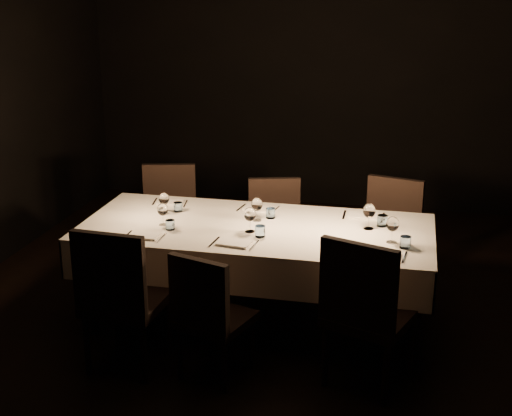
% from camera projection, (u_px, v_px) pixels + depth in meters
% --- Properties ---
extents(room, '(5.01, 6.01, 3.01)m').
position_uv_depth(room, '(256.00, 125.00, 4.89)').
color(room, black).
rests_on(room, ground).
extents(dining_table, '(2.52, 1.12, 0.76)m').
position_uv_depth(dining_table, '(256.00, 236.00, 5.15)').
color(dining_table, black).
rests_on(dining_table, ground).
extents(chair_near_left, '(0.51, 0.51, 1.00)m').
position_uv_depth(chair_near_left, '(120.00, 294.00, 4.54)').
color(chair_near_left, black).
rests_on(chair_near_left, ground).
extents(place_setting_near_left, '(0.29, 0.39, 0.16)m').
position_uv_depth(place_setting_near_left, '(159.00, 221.00, 5.04)').
color(place_setting_near_left, white).
rests_on(place_setting_near_left, dining_table).
extents(chair_near_center, '(0.53, 0.53, 0.87)m').
position_uv_depth(chair_near_center, '(208.00, 311.00, 4.45)').
color(chair_near_center, black).
rests_on(chair_near_center, ground).
extents(place_setting_near_center, '(0.33, 0.40, 0.18)m').
position_uv_depth(place_setting_near_center, '(248.00, 227.00, 4.90)').
color(place_setting_near_center, white).
rests_on(place_setting_near_center, dining_table).
extents(chair_near_right, '(0.62, 0.62, 1.01)m').
position_uv_depth(chair_near_right, '(365.00, 308.00, 4.34)').
color(chair_near_right, black).
rests_on(chair_near_right, ground).
extents(place_setting_near_right, '(0.34, 0.41, 0.18)m').
position_uv_depth(place_setting_near_right, '(392.00, 238.00, 4.70)').
color(place_setting_near_right, white).
rests_on(place_setting_near_right, dining_table).
extents(chair_far_left, '(0.54, 0.54, 0.94)m').
position_uv_depth(chair_far_left, '(169.00, 215.00, 6.11)').
color(chair_far_left, black).
rests_on(chair_far_left, ground).
extents(place_setting_far_left, '(0.31, 0.39, 0.17)m').
position_uv_depth(place_setting_far_left, '(169.00, 202.00, 5.46)').
color(place_setting_far_left, white).
rests_on(place_setting_far_left, dining_table).
extents(chair_far_center, '(0.53, 0.53, 0.89)m').
position_uv_depth(chair_far_center, '(275.00, 228.00, 5.87)').
color(chair_far_center, black).
rests_on(chair_far_center, ground).
extents(place_setting_far_center, '(0.33, 0.40, 0.17)m').
position_uv_depth(place_setting_far_center, '(260.00, 208.00, 5.31)').
color(place_setting_far_center, white).
rests_on(place_setting_far_center, dining_table).
extents(chair_far_right, '(0.55, 0.55, 0.95)m').
position_uv_depth(chair_far_right, '(389.00, 233.00, 5.69)').
color(chair_far_right, black).
rests_on(chair_far_right, ground).
extents(place_setting_far_right, '(0.34, 0.41, 0.19)m').
position_uv_depth(place_setting_far_right, '(370.00, 215.00, 5.14)').
color(place_setting_far_right, white).
rests_on(place_setting_far_right, dining_table).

